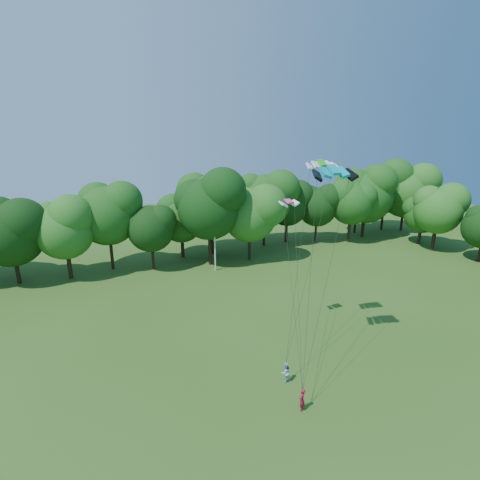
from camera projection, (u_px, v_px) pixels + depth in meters
name	position (u px, v px, depth m)	size (l,w,h in m)	color
ground	(289.00, 473.00, 20.98)	(160.00, 160.00, 0.00)	#2C4F15
utility_pole	(215.00, 244.00, 49.46)	(1.47, 0.29, 7.35)	silver
kite_flyer_left	(302.00, 400.00, 25.43)	(0.61, 0.40, 1.67)	maroon
kite_flyer_right	(285.00, 372.00, 28.32)	(0.79, 0.62, 1.63)	#AFCFF4
kite_teal	(334.00, 170.00, 27.16)	(3.38, 2.06, 0.67)	#0597A5
kite_green	(322.00, 163.00, 30.01)	(2.65, 1.50, 0.53)	green
kite_pink	(289.00, 201.00, 32.02)	(1.76, 0.94, 0.30)	#EA419D
tree_back_center	(209.00, 206.00, 50.39)	(9.28, 9.28, 13.50)	black
tree_back_east	(358.00, 192.00, 66.37)	(8.26, 8.26, 12.01)	black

